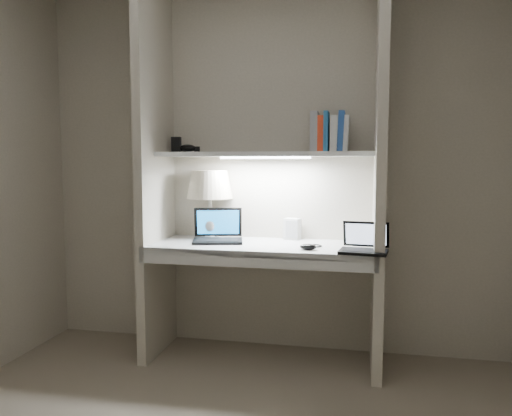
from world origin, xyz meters
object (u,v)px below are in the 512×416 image
(laptop_netbook, at_px, (364,245))
(book_row, at_px, (329,133))
(laptop_main, at_px, (218,234))
(speaker, at_px, (292,229))
(table_lamp, at_px, (210,193))

(laptop_netbook, relative_size, book_row, 1.16)
(laptop_main, xyz_separation_m, speaker, (0.48, 0.18, 0.02))
(laptop_main, xyz_separation_m, book_row, (0.73, 0.10, 0.67))
(laptop_netbook, bearing_deg, table_lamp, 169.28)
(speaker, xyz_separation_m, book_row, (0.25, -0.07, 0.64))
(book_row, bearing_deg, table_lamp, 177.72)
(speaker, relative_size, book_row, 0.56)
(laptop_main, relative_size, speaker, 2.62)
(laptop_netbook, distance_m, book_row, 0.78)
(laptop_main, height_order, laptop_netbook, laptop_main)
(book_row, bearing_deg, speaker, 163.23)
(table_lamp, distance_m, speaker, 0.62)
(laptop_netbook, bearing_deg, book_row, 134.04)
(laptop_main, height_order, speaker, laptop_main)
(speaker, distance_m, book_row, 0.69)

